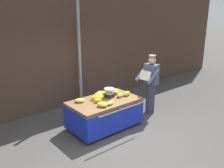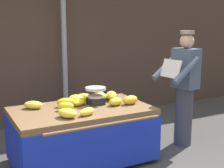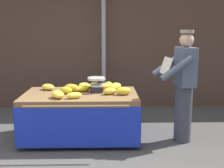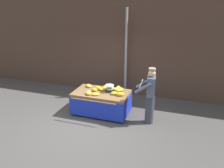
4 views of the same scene
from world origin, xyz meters
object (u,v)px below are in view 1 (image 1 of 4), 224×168
(banana_bunch_4, at_px, (108,91))
(vendor_person, at_px, (151,84))
(banana_bunch_5, at_px, (102,96))
(banana_bunch_10, at_px, (80,100))
(banana_bunch_2, at_px, (96,98))
(banana_bunch_7, at_px, (110,93))
(banana_bunch_6, at_px, (127,93))
(banana_bunch_1, at_px, (120,95))
(banana_bunch_11, at_px, (98,100))
(banana_cart, at_px, (104,108))
(weighing_scale, at_px, (109,93))
(banana_bunch_12, at_px, (102,93))
(street_pole, at_px, (80,54))
(banana_bunch_9, at_px, (98,95))
(banana_bunch_3, at_px, (115,91))
(banana_bunch_0, at_px, (111,103))
(banana_bunch_8, at_px, (102,105))

(banana_bunch_4, xyz_separation_m, vendor_person, (1.13, -0.54, 0.08))
(banana_bunch_5, xyz_separation_m, banana_bunch_10, (-0.59, 0.12, 0.00))
(banana_bunch_2, distance_m, banana_bunch_7, 0.54)
(banana_bunch_2, bearing_deg, banana_bunch_6, -18.26)
(banana_bunch_1, xyz_separation_m, banana_bunch_11, (-0.68, 0.06, 0.00))
(banana_cart, distance_m, banana_bunch_4, 0.65)
(banana_cart, bearing_deg, vendor_person, -5.20)
(banana_bunch_4, bearing_deg, banana_bunch_10, -172.95)
(banana_bunch_1, bearing_deg, vendor_person, -3.32)
(weighing_scale, xyz_separation_m, banana_bunch_12, (-0.03, 0.29, -0.07))
(banana_bunch_6, xyz_separation_m, banana_bunch_12, (-0.45, 0.51, -0.01))
(street_pole, xyz_separation_m, banana_bunch_9, (-0.32, -1.33, -0.85))
(banana_bunch_1, xyz_separation_m, banana_bunch_9, (-0.42, 0.38, 0.00))
(weighing_scale, bearing_deg, banana_bunch_3, 22.65)
(banana_bunch_4, height_order, banana_bunch_5, banana_bunch_4)
(banana_bunch_6, height_order, banana_bunch_12, banana_bunch_6)
(banana_bunch_3, xyz_separation_m, banana_bunch_9, (-0.51, 0.08, -0.00))
(weighing_scale, xyz_separation_m, banana_bunch_1, (0.21, -0.18, -0.07))
(banana_bunch_3, bearing_deg, banana_bunch_9, 171.62)
(banana_bunch_3, relative_size, banana_bunch_9, 1.41)
(banana_bunch_5, relative_size, banana_bunch_7, 1.21)
(banana_bunch_0, height_order, banana_bunch_6, banana_bunch_6)
(banana_bunch_3, bearing_deg, banana_bunch_5, -171.81)
(banana_bunch_12, bearing_deg, banana_bunch_7, -45.12)
(banana_bunch_4, xyz_separation_m, banana_bunch_10, (-1.00, -0.12, -0.01))
(banana_bunch_3, xyz_separation_m, banana_bunch_5, (-0.52, -0.07, -0.01))
(banana_bunch_2, distance_m, banana_bunch_6, 0.86)
(banana_cart, distance_m, vendor_person, 1.62)
(banana_bunch_11, bearing_deg, street_pole, 70.66)
(banana_bunch_5, relative_size, banana_bunch_6, 1.15)
(banana_bunch_0, xyz_separation_m, banana_bunch_8, (-0.24, 0.02, 0.01))
(street_pole, relative_size, banana_bunch_0, 14.23)
(banana_bunch_6, bearing_deg, banana_bunch_5, 156.60)
(banana_bunch_2, relative_size, banana_bunch_11, 1.23)
(banana_bunch_4, distance_m, banana_bunch_5, 0.47)
(banana_bunch_2, height_order, banana_bunch_12, banana_bunch_2)
(banana_bunch_8, relative_size, vendor_person, 0.15)
(banana_cart, height_order, banana_bunch_1, banana_bunch_1)
(weighing_scale, bearing_deg, banana_bunch_6, -27.58)
(banana_bunch_2, height_order, vendor_person, vendor_person)
(street_pole, relative_size, banana_bunch_12, 13.14)
(banana_cart, height_order, banana_bunch_7, banana_bunch_7)
(banana_bunch_5, bearing_deg, banana_bunch_12, 53.20)
(street_pole, xyz_separation_m, banana_bunch_7, (0.02, -1.41, -0.85))
(banana_cart, relative_size, vendor_person, 1.04)
(street_pole, bearing_deg, weighing_scale, -94.12)
(banana_bunch_11, bearing_deg, vendor_person, -4.08)
(banana_bunch_0, xyz_separation_m, banana_bunch_12, (0.28, 0.71, 0.00))
(banana_bunch_11, bearing_deg, banana_bunch_6, -6.64)
(banana_bunch_7, bearing_deg, banana_bunch_3, -0.12)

